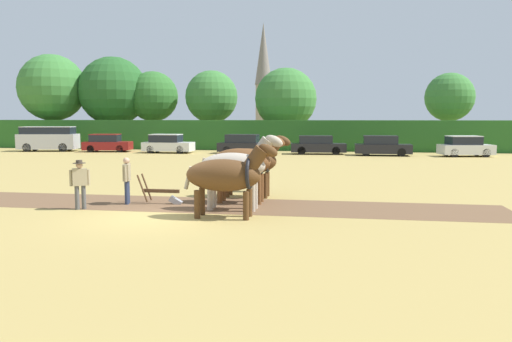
# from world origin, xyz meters

# --- Properties ---
(ground_plane) EXTENTS (240.00, 240.00, 0.00)m
(ground_plane) POSITION_xyz_m (0.00, 0.00, 0.00)
(ground_plane) COLOR #A88E4C
(plowed_furrow_strip) EXTENTS (25.62, 3.10, 0.01)m
(plowed_furrow_strip) POSITION_xyz_m (-1.79, 2.28, 0.00)
(plowed_furrow_strip) COLOR brown
(plowed_furrow_strip) RESTS_ON ground
(hedgerow) EXTENTS (61.19, 1.36, 2.75)m
(hedgerow) POSITION_xyz_m (0.00, 31.14, 1.38)
(hedgerow) COLOR #286023
(hedgerow) RESTS_ON ground
(tree_far_left) EXTENTS (6.86, 6.86, 9.50)m
(tree_far_left) POSITION_xyz_m (-23.92, 34.01, 6.06)
(tree_far_left) COLOR brown
(tree_far_left) RESTS_ON ground
(tree_left) EXTENTS (7.14, 7.14, 9.29)m
(tree_left) POSITION_xyz_m (-17.79, 35.30, 5.71)
(tree_left) COLOR #4C3823
(tree_left) RESTS_ON ground
(tree_center_left) EXTENTS (5.23, 5.23, 7.79)m
(tree_center_left) POSITION_xyz_m (-13.73, 36.00, 5.16)
(tree_center_left) COLOR #4C3823
(tree_center_left) RESTS_ON ground
(tree_center) EXTENTS (5.37, 5.37, 7.80)m
(tree_center) POSITION_xyz_m (-7.46, 36.16, 5.10)
(tree_center) COLOR #423323
(tree_center) RESTS_ON ground
(tree_center_right) EXTENTS (6.04, 6.04, 7.84)m
(tree_center_right) POSITION_xyz_m (0.32, 35.01, 4.81)
(tree_center_right) COLOR #423323
(tree_center_right) RESTS_ON ground
(tree_right) EXTENTS (4.50, 4.50, 7.14)m
(tree_right) POSITION_xyz_m (15.64, 34.95, 4.86)
(tree_right) COLOR brown
(tree_right) RESTS_ON ground
(church_spire) EXTENTS (2.92, 2.92, 18.93)m
(church_spire) POSITION_xyz_m (-7.24, 70.94, 9.91)
(church_spire) COLOR gray
(church_spire) RESTS_ON ground
(draft_horse_lead_left) EXTENTS (2.93, 1.02, 2.32)m
(draft_horse_lead_left) POSITION_xyz_m (2.17, 0.27, 1.29)
(draft_horse_lead_left) COLOR #513319
(draft_horse_lead_left) RESTS_ON ground
(draft_horse_lead_right) EXTENTS (2.87, 0.92, 2.53)m
(draft_horse_lead_right) POSITION_xyz_m (2.18, 1.61, 1.43)
(draft_horse_lead_right) COLOR #B2A38E
(draft_horse_lead_right) RESTS_ON ground
(draft_horse_trail_left) EXTENTS (2.79, 1.02, 2.46)m
(draft_horse_trail_left) POSITION_xyz_m (2.17, 2.95, 1.44)
(draft_horse_trail_left) COLOR brown
(draft_horse_trail_left) RESTS_ON ground
(draft_horse_trail_right) EXTENTS (2.90, 1.02, 2.42)m
(draft_horse_trail_right) POSITION_xyz_m (2.17, 4.28, 1.37)
(draft_horse_trail_right) COLOR #513319
(draft_horse_trail_right) RESTS_ON ground
(plow) EXTENTS (1.57, 0.46, 1.13)m
(plow) POSITION_xyz_m (-0.53, 2.28, 0.32)
(plow) COLOR #4C331E
(plow) RESTS_ON ground
(farmer_at_plow) EXTENTS (0.31, 0.64, 1.63)m
(farmer_at_plow) POSITION_xyz_m (-1.79, 2.04, 0.94)
(farmer_at_plow) COLOR #28334C
(farmer_at_plow) RESTS_ON ground
(farmer_beside_team) EXTENTS (0.43, 0.54, 1.64)m
(farmer_beside_team) POSITION_xyz_m (2.15, 5.68, 0.95)
(farmer_beside_team) COLOR #28334C
(farmer_beside_team) RESTS_ON ground
(farmer_onlooker_left) EXTENTS (0.55, 0.42, 1.63)m
(farmer_onlooker_left) POSITION_xyz_m (-2.88, 0.81, 0.94)
(farmer_onlooker_left) COLOR #4C4C4C
(farmer_onlooker_left) RESTS_ON ground
(parked_van) EXTENTS (5.30, 2.92, 2.20)m
(parked_van) POSITION_xyz_m (-20.05, 26.71, 1.13)
(parked_van) COLOR #BCBCC1
(parked_van) RESTS_ON ground
(parked_car_left) EXTENTS (4.28, 2.48, 1.55)m
(parked_car_left) POSITION_xyz_m (-14.56, 26.85, 0.74)
(parked_car_left) COLOR maroon
(parked_car_left) RESTS_ON ground
(parked_car_center_left) EXTENTS (4.19, 1.86, 1.59)m
(parked_car_center_left) POSITION_xyz_m (-8.82, 26.33, 0.76)
(parked_car_center_left) COLOR silver
(parked_car_center_left) RESTS_ON ground
(parked_car_center) EXTENTS (4.45, 1.97, 1.60)m
(parked_car_center) POSITION_xyz_m (-2.28, 26.64, 0.76)
(parked_car_center) COLOR black
(parked_car_center) RESTS_ON ground
(parked_car_center_right) EXTENTS (4.60, 2.15, 1.52)m
(parked_car_center_right) POSITION_xyz_m (3.79, 26.95, 0.73)
(parked_car_center_right) COLOR black
(parked_car_center_right) RESTS_ON ground
(parked_car_right) EXTENTS (4.34, 1.81, 1.57)m
(parked_car_right) POSITION_xyz_m (8.89, 26.23, 0.75)
(parked_car_right) COLOR black
(parked_car_right) RESTS_ON ground
(parked_car_far_right) EXTENTS (4.16, 2.46, 1.60)m
(parked_car_far_right) POSITION_xyz_m (15.13, 26.26, 0.76)
(parked_car_far_right) COLOR silver
(parked_car_far_right) RESTS_ON ground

